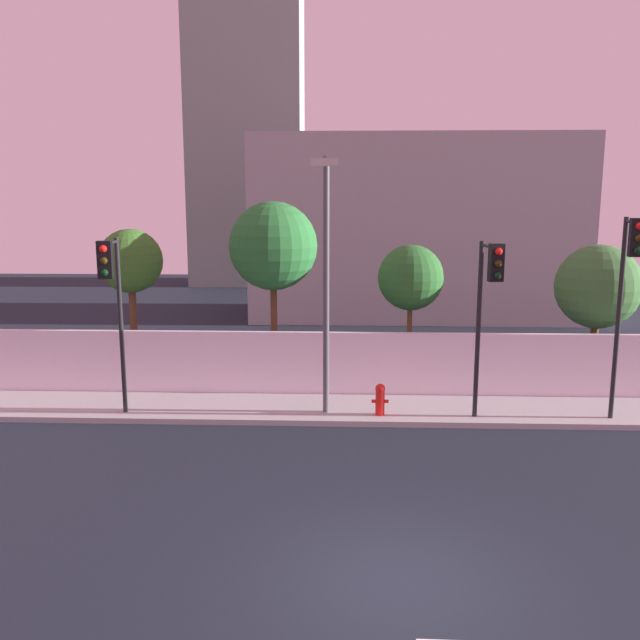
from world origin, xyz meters
The scene contains 14 objects.
ground_plane centered at (0.00, 0.00, 0.00)m, with size 80.00×80.00×0.00m, color #1B212C.
sidewalk centered at (0.00, 8.20, 0.07)m, with size 36.00×2.40×0.15m, color #A6A6A6.
perimeter_wall centered at (0.00, 9.49, 1.05)m, with size 36.00×0.18×1.80m, color white.
traffic_light_left centered at (-6.59, 6.87, 3.52)m, with size 0.37×1.51×4.60m.
traffic_light_center centered at (5.97, 7.08, 3.86)m, with size 0.36×1.16×5.14m.
traffic_light_right centered at (2.63, 7.05, 3.46)m, with size 0.42×1.17×4.54m.
street_lamp_curbside centered at (-1.34, 7.42, 4.06)m, with size 0.60×2.28×6.52m.
fire_hydrant centered at (0.07, 7.55, 0.60)m, with size 0.44×0.26×0.84m.
roadside_tree_leftmost centered at (-7.33, 10.64, 3.81)m, with size 1.93×1.93×4.82m.
roadside_tree_midleft centered at (-3.01, 10.64, 4.30)m, with size 2.64×2.64×5.64m.
roadside_tree_midright centered at (1.09, 10.64, 3.38)m, with size 1.96×1.96×4.37m.
roadside_tree_rightmost centered at (6.59, 10.64, 3.14)m, with size 2.48×2.48×4.39m.
low_building_distant centered at (2.41, 23.49, 4.26)m, with size 15.35×6.00×8.51m, color #A4A4A4.
tower_on_skyline centered at (-7.31, 35.49, 16.77)m, with size 7.17×5.00×33.53m, color gray.
Camera 1 is at (-0.83, -9.42, 5.82)m, focal length 37.94 mm.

